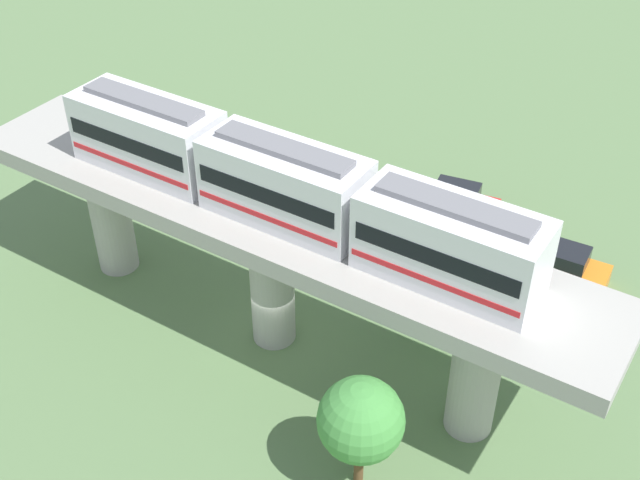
{
  "coord_description": "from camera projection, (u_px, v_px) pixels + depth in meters",
  "views": [
    {
      "loc": [
        -21.33,
        -16.07,
        25.53
      ],
      "look_at": [
        2.5,
        -0.82,
        4.1
      ],
      "focal_mm": 46.05,
      "sensor_mm": 36.0,
      "label": 1
    }
  ],
  "objects": [
    {
      "name": "tree_mid_lot",
      "position": [
        361.0,
        421.0,
        28.47
      ],
      "size": [
        3.12,
        3.12,
        4.92
      ],
      "color": "brown",
      "rests_on": "ground"
    },
    {
      "name": "parked_car_red",
      "position": [
        457.0,
        203.0,
        43.68
      ],
      "size": [
        2.5,
        4.45,
        1.76
      ],
      "rotation": [
        0.0,
        0.0,
        0.17
      ],
      "color": "red",
      "rests_on": "ground"
    },
    {
      "name": "ground_plane",
      "position": [
        275.0,
        335.0,
        36.64
      ],
      "size": [
        120.0,
        120.0,
        0.0
      ],
      "primitive_type": "plane",
      "color": "#5B7A4C"
    },
    {
      "name": "parked_car_yellow",
      "position": [
        330.0,
        197.0,
        44.12
      ],
      "size": [
        2.07,
        4.31,
        1.76
      ],
      "rotation": [
        0.0,
        0.0,
        -0.07
      ],
      "color": "yellow",
      "rests_on": "ground"
    },
    {
      "name": "viaduct",
      "position": [
        270.0,
        243.0,
        33.49
      ],
      "size": [
        5.2,
        28.85,
        6.83
      ],
      "color": "#A8A59E",
      "rests_on": "ground"
    },
    {
      "name": "parked_car_orange",
      "position": [
        563.0,
        266.0,
        39.38
      ],
      "size": [
        2.05,
        4.3,
        1.76
      ],
      "rotation": [
        0.0,
        0.0,
        0.06
      ],
      "color": "orange",
      "rests_on": "ground"
    },
    {
      "name": "tree_near_viaduct",
      "position": [
        448.0,
        267.0,
        35.46
      ],
      "size": [
        3.36,
        3.36,
        4.89
      ],
      "color": "brown",
      "rests_on": "ground"
    },
    {
      "name": "train",
      "position": [
        285.0,
        184.0,
        31.24
      ],
      "size": [
        2.64,
        20.5,
        3.24
      ],
      "color": "silver",
      "rests_on": "viaduct"
    }
  ]
}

